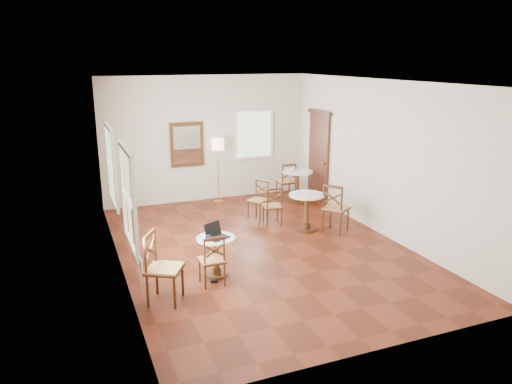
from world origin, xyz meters
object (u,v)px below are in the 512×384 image
Objects in this scene: cafe_table_back at (297,183)px; chair_back_b at (259,200)px; cafe_table_mid at (306,208)px; navy_mug at (208,238)px; mouse at (214,237)px; water_glass at (210,238)px; cafe_table_near at (216,252)px; floor_lamp at (218,149)px; chair_near_a at (212,260)px; chair_mid_a at (273,206)px; power_adapter at (214,281)px; chair_near_b at (163,268)px; laptop at (216,234)px; chair_mid_b at (335,208)px; chair_back_a at (286,181)px.

cafe_table_back is 1.51m from chair_back_b.
cafe_table_mid reaches higher than navy_mug.
water_glass reaches higher than mouse.
cafe_table_near is 0.27m from mouse.
cafe_table_mid is at bearing 31.32° from water_glass.
floor_lamp is 14.85× the size of water_glass.
chair_mid_a reaches higher than chair_near_a.
power_adapter is (-2.44, -1.59, -0.45)m from cafe_table_mid.
chair_near_b is (-0.81, -0.26, 0.11)m from chair_near_a.
laptop reaches higher than chair_mid_a.
cafe_table_near is 6.06× the size of power_adapter.
chair_mid_a is 2.27m from floor_lamp.
chair_near_a is at bearing 78.36° from chair_mid_b.
navy_mug is (-0.13, -0.10, 0.03)m from mouse.
power_adapter is (-0.12, -0.22, -0.69)m from laptop.
chair_back_a reaches higher than chair_back_b.
cafe_table_mid is 7.08× the size of navy_mug.
floor_lamp is (-0.45, 1.46, 0.91)m from chair_back_b.
navy_mug is at bearing -149.37° from cafe_table_mid.
water_glass is (-2.45, -1.49, 0.24)m from cafe_table_mid.
navy_mug is at bearing -109.65° from floor_lamp.
chair_near_b is 0.67× the size of floor_lamp.
chair_mid_b is 9.31× the size of power_adapter.
chair_near_b is at bearing -176.39° from laptop.
navy_mug is (-0.16, -0.10, 0.29)m from cafe_table_near.
cafe_table_back is 0.94× the size of chair_back_b.
floor_lamp is at bearing 71.37° from power_adapter.
mouse is 0.17m from navy_mug.
chair_back_b reaches higher than water_glass.
chair_back_a reaches higher than cafe_table_back.
chair_back_b reaches higher than power_adapter.
laptop is at bearing -68.73° from chair_back_b.
chair_back_b is at bearing 54.38° from water_glass.
chair_mid_a reaches higher than navy_mug.
power_adapter is (0.04, -0.12, -0.67)m from navy_mug.
chair_mid_b is at bearing 87.62° from chair_back_a.
mouse is 0.17m from water_glass.
chair_mid_b is at bearing -4.84° from laptop.
laptop is 0.18m from water_glass.
cafe_table_near is at bearing 42.51° from water_glass.
chair_back_b is 3.21m from navy_mug.
chair_near_b reaches higher than cafe_table_back.
floor_lamp is 4.34m from navy_mug.
cafe_table_near is 6.08× the size of navy_mug.
chair_back_b is at bearing -72.49° from chair_mid_a.
chair_back_a is at bearing 25.01° from laptop.
laptop is (-1.29, -3.95, -0.60)m from floor_lamp.
chair_mid_b is at bearing 21.53° from navy_mug.
navy_mug is 0.69m from power_adapter.
chair_mid_a is at bearing 45.70° from navy_mug.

